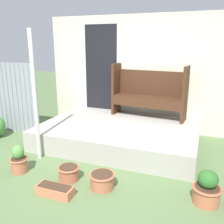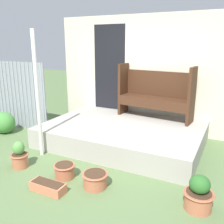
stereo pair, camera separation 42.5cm
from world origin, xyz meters
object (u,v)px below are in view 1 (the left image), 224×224
object	(u,v)px
support_post	(35,97)
bench	(149,91)
flower_pot_left	(19,160)
flower_pot_middle	(69,173)
flower_pot_right	(102,180)
flower_pot_far_right	(207,189)
planter_box_rect	(55,190)

from	to	relation	value
support_post	bench	size ratio (longest dim) A/B	1.34
bench	flower_pot_left	size ratio (longest dim) A/B	3.62
support_post	flower_pot_middle	world-z (taller)	support_post
bench	flower_pot_right	size ratio (longest dim) A/B	4.40
support_post	flower_pot_left	world-z (taller)	support_post
bench	flower_pot_far_right	distance (m)	2.73
support_post	flower_pot_right	xyz separation A→B (m)	(1.42, -0.48, -0.98)
bench	flower_pot_right	distance (m)	2.57
support_post	flower_pot_right	distance (m)	1.79
support_post	flower_pot_far_right	bearing A→B (deg)	-6.81
support_post	planter_box_rect	bearing A→B (deg)	-44.36
flower_pot_far_right	planter_box_rect	size ratio (longest dim) A/B	0.89
support_post	flower_pot_middle	size ratio (longest dim) A/B	6.61
bench	planter_box_rect	bearing A→B (deg)	-96.52
flower_pot_left	flower_pot_right	bearing A→B (deg)	1.96
bench	flower_pot_right	xyz separation A→B (m)	(-0.09, -2.43, -0.85)
support_post	flower_pot_far_right	world-z (taller)	support_post
flower_pot_left	support_post	bearing A→B (deg)	91.29
support_post	flower_pot_far_right	xyz separation A→B (m)	(2.79, -0.33, -0.91)
flower_pot_left	flower_pot_far_right	world-z (taller)	same
flower_pot_right	bench	bearing A→B (deg)	87.83
bench	flower_pot_middle	bearing A→B (deg)	-99.05
support_post	flower_pot_left	distance (m)	1.05
flower_pot_middle	flower_pot_left	bearing A→B (deg)	-175.79
flower_pot_left	flower_pot_right	world-z (taller)	flower_pot_left
flower_pot_left	flower_pot_far_right	distance (m)	2.79
bench	flower_pot_middle	xyz separation A→B (m)	(-0.64, -2.41, -0.85)
support_post	flower_pot_right	world-z (taller)	support_post
planter_box_rect	flower_pot_far_right	bearing A→B (deg)	15.82
flower_pot_middle	planter_box_rect	size ratio (longest dim) A/B	0.65
flower_pot_left	flower_pot_middle	xyz separation A→B (m)	(0.86, 0.06, -0.08)
planter_box_rect	flower_pot_left	bearing A→B (deg)	158.63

